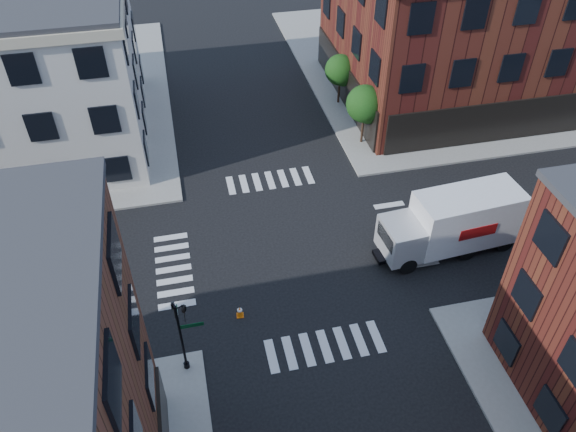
{
  "coord_description": "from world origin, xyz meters",
  "views": [
    {
      "loc": [
        -5.48,
        -23.06,
        23.22
      ],
      "look_at": [
        -0.25,
        0.28,
        2.5
      ],
      "focal_mm": 35.0,
      "sensor_mm": 36.0,
      "label": 1
    }
  ],
  "objects": [
    {
      "name": "tree_near",
      "position": [
        7.56,
        9.98,
        3.16
      ],
      "size": [
        2.69,
        2.69,
        4.49
      ],
      "color": "black",
      "rests_on": "ground"
    },
    {
      "name": "building_ne",
      "position": [
        20.5,
        16.0,
        6.0
      ],
      "size": [
        25.0,
        16.0,
        12.0
      ],
      "primitive_type": "cube",
      "color": "#3F120F",
      "rests_on": "ground"
    },
    {
      "name": "ground",
      "position": [
        0.0,
        0.0,
        0.0
      ],
      "size": [
        120.0,
        120.0,
        0.0
      ],
      "primitive_type": "plane",
      "color": "black",
      "rests_on": "ground"
    },
    {
      "name": "traffic_cone",
      "position": [
        -3.82,
        -4.16,
        0.33
      ],
      "size": [
        0.41,
        0.41,
        0.69
      ],
      "rotation": [
        0.0,
        0.0,
        -0.1
      ],
      "color": "orange",
      "rests_on": "ground"
    },
    {
      "name": "signal_pole",
      "position": [
        -6.72,
        -6.68,
        2.86
      ],
      "size": [
        1.29,
        1.24,
        4.6
      ],
      "color": "black",
      "rests_on": "ground"
    },
    {
      "name": "box_truck",
      "position": [
        9.01,
        -1.76,
        1.98
      ],
      "size": [
        8.57,
        3.16,
        3.81
      ],
      "rotation": [
        0.0,
        0.0,
        0.08
      ],
      "color": "silver",
      "rests_on": "ground"
    },
    {
      "name": "sidewalk_ne",
      "position": [
        21.0,
        21.0,
        0.07
      ],
      "size": [
        30.0,
        30.0,
        0.15
      ],
      "primitive_type": "cube",
      "color": "gray",
      "rests_on": "ground"
    },
    {
      "name": "tree_far",
      "position": [
        7.56,
        15.98,
        2.87
      ],
      "size": [
        2.43,
        2.43,
        4.07
      ],
      "color": "black",
      "rests_on": "ground"
    }
  ]
}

